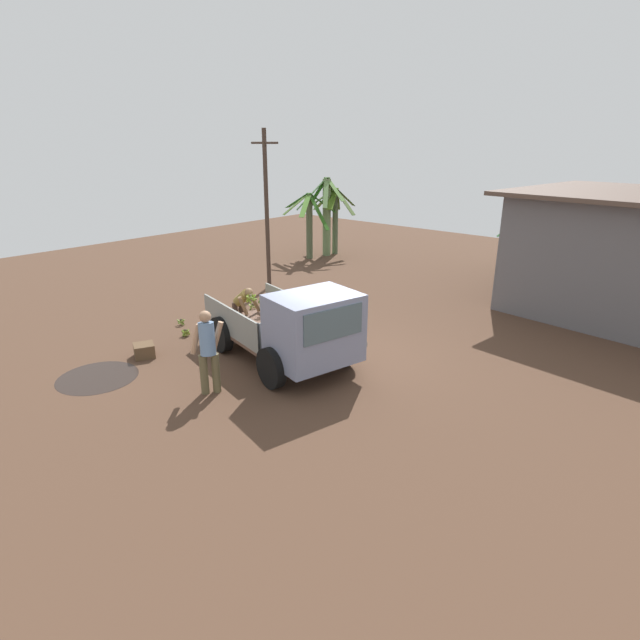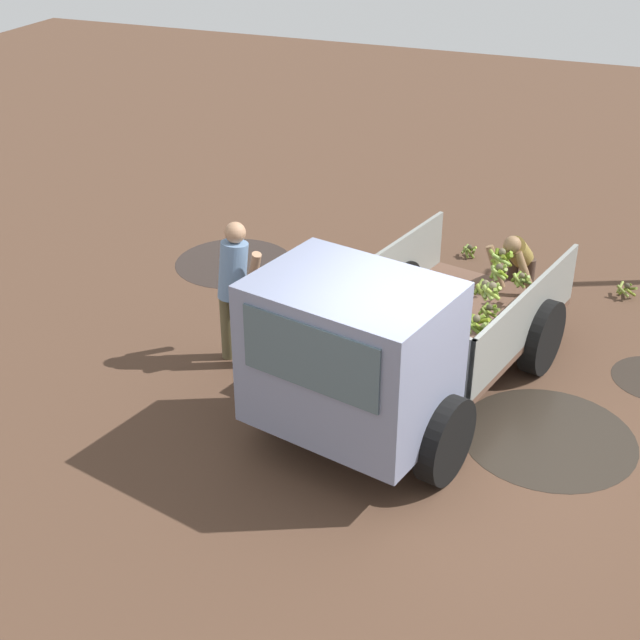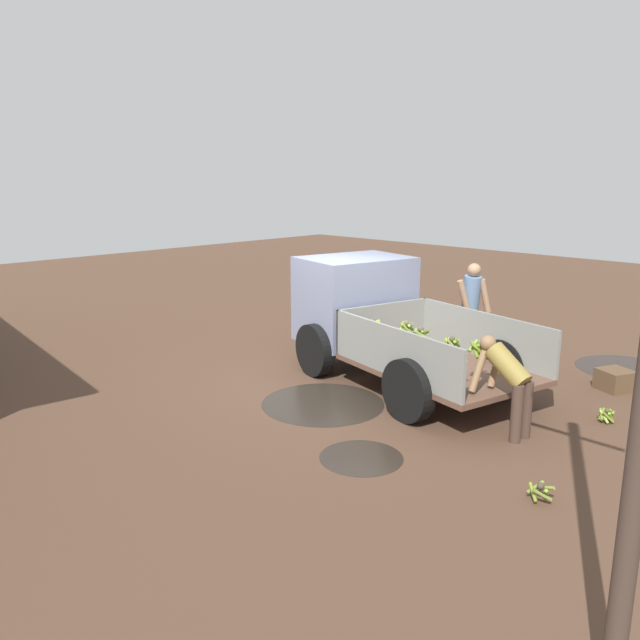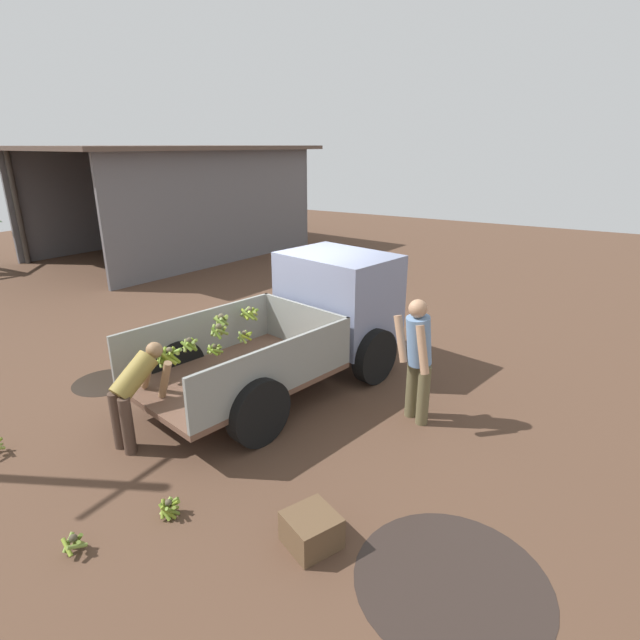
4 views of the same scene
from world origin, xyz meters
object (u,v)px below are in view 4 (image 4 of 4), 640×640
at_px(person_foreground_visitor, 418,355).
at_px(wooden_crate_0, 311,530).
at_px(banana_bunch_on_ground_2, 169,507).
at_px(cargo_truck, 319,313).
at_px(person_worker_loading, 135,389).
at_px(banana_bunch_on_ground_0, 74,542).

bearing_deg(person_foreground_visitor, wooden_crate_0, 30.10).
relative_size(person_foreground_visitor, banana_bunch_on_ground_2, 7.14).
xyz_separation_m(banana_bunch_on_ground_2, wooden_crate_0, (0.41, -1.43, 0.06)).
bearing_deg(person_foreground_visitor, cargo_truck, -79.96).
relative_size(cargo_truck, banana_bunch_on_ground_2, 18.43).
bearing_deg(wooden_crate_0, cargo_truck, 29.68).
relative_size(cargo_truck, person_foreground_visitor, 2.58).
relative_size(person_foreground_visitor, person_worker_loading, 1.39).
bearing_deg(banana_bunch_on_ground_0, cargo_truck, 1.08).
xyz_separation_m(cargo_truck, person_foreground_visitor, (-0.73, -1.93, -0.03)).
height_order(person_worker_loading, banana_bunch_on_ground_0, person_worker_loading).
bearing_deg(person_foreground_visitor, banana_bunch_on_ground_2, 5.00).
height_order(banana_bunch_on_ground_0, wooden_crate_0, wooden_crate_0).
distance_m(person_foreground_visitor, wooden_crate_0, 2.73).
bearing_deg(person_foreground_visitor, banana_bunch_on_ground_0, 4.86).
xyz_separation_m(person_foreground_visitor, banana_bunch_on_ground_2, (-3.02, 1.46, -0.85)).
height_order(banana_bunch_on_ground_0, banana_bunch_on_ground_2, same).
distance_m(person_foreground_visitor, person_worker_loading, 3.57).
bearing_deg(banana_bunch_on_ground_0, banana_bunch_on_ground_2, -26.42).
height_order(cargo_truck, banana_bunch_on_ground_0, cargo_truck).
relative_size(person_foreground_visitor, banana_bunch_on_ground_0, 8.01).
bearing_deg(banana_bunch_on_ground_0, person_foreground_visitor, -25.87).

